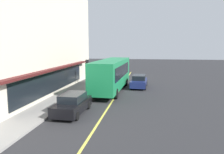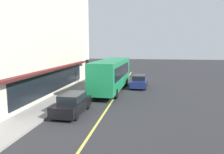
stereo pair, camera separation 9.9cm
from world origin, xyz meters
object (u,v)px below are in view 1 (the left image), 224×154
at_px(car_black, 72,104).
at_px(pedestrian_at_corner, 100,70).
at_px(traffic_light, 87,66).
at_px(pedestrian_waiting, 87,76).
at_px(bus, 112,74).
at_px(car_navy, 139,81).

height_order(car_black, pedestrian_at_corner, pedestrian_at_corner).
xyz_separation_m(traffic_light, pedestrian_waiting, (1.39, 0.48, -1.42)).
bearing_deg(pedestrian_waiting, traffic_light, -160.89).
relative_size(traffic_light, pedestrian_at_corner, 1.90).
relative_size(bus, traffic_light, 3.51).
xyz_separation_m(bus, car_black, (-8.76, 1.58, -1.24)).
xyz_separation_m(car_black, car_navy, (11.42, -4.52, 0.00)).
bearing_deg(car_black, pedestrian_waiting, 10.58).
distance_m(car_black, pedestrian_at_corner, 18.98).
distance_m(traffic_light, car_navy, 6.62).
relative_size(bus, car_black, 2.58).
relative_size(traffic_light, car_navy, 0.73).
distance_m(traffic_light, car_black, 11.39).
height_order(bus, traffic_light, bus).
distance_m(car_black, pedestrian_waiting, 12.70).
relative_size(pedestrian_waiting, pedestrian_at_corner, 0.96).
bearing_deg(car_black, traffic_light, 9.47).
bearing_deg(pedestrian_at_corner, pedestrian_waiting, 176.40).
relative_size(bus, pedestrian_waiting, 6.92).
bearing_deg(pedestrian_at_corner, traffic_light, -179.43).
height_order(bus, pedestrian_waiting, bus).
height_order(traffic_light, car_black, traffic_light).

